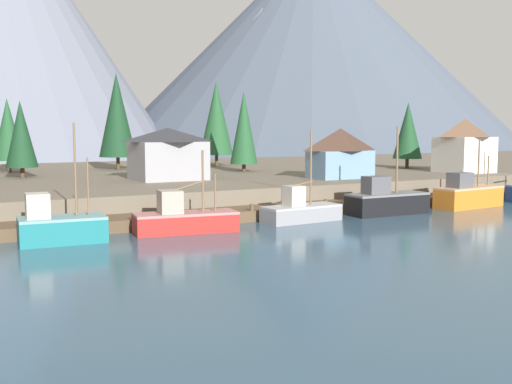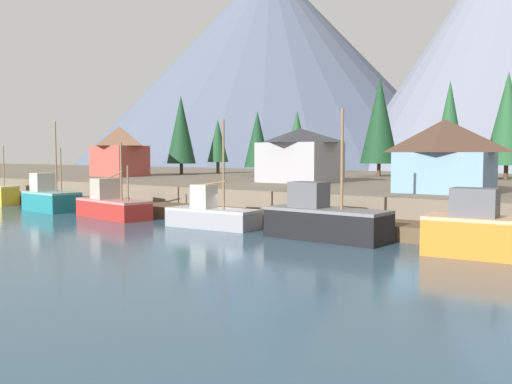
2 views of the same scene
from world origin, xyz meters
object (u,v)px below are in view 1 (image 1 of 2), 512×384
house_grey (168,153)px  conifer_near_left (8,130)px  fishing_boat_teal (59,226)px  conifer_back_left (216,118)px  conifer_back_right (21,134)px  conifer_near_right (117,115)px  fishing_boat_black (386,201)px  conifer_mid_right (408,130)px  fishing_boat_red (184,219)px  fishing_boat_orange (468,195)px  fishing_boat_grey (301,211)px  house_blue (340,153)px  house_white (464,145)px  conifer_mid_left (244,128)px

house_grey → conifer_near_left: bearing=123.7°
fishing_boat_teal → conifer_near_left: size_ratio=0.89×
conifer_back_left → conifer_back_right: conifer_back_left is taller
house_grey → conifer_near_right: 20.59m
fishing_boat_black → conifer_mid_right: size_ratio=0.89×
fishing_boat_red → conifer_back_left: conifer_back_left is taller
fishing_boat_orange → house_grey: 32.97m
fishing_boat_orange → fishing_boat_grey: bearing=174.0°
house_blue → fishing_boat_black: bearing=-106.2°
conifer_near_left → fishing_boat_teal: bearing=-92.3°
fishing_boat_black → house_grey: bearing=127.9°
fishing_boat_black → conifer_back_left: size_ratio=0.65×
fishing_boat_black → house_white: 27.02m
house_white → conifer_near_right: 47.66m
house_blue → conifer_near_left: bearing=138.3°
fishing_boat_red → fishing_boat_black: size_ratio=1.00×
fishing_boat_grey → fishing_boat_orange: size_ratio=0.97×
fishing_boat_black → conifer_near_right: conifer_near_right is taller
conifer_back_left → conifer_mid_left: bearing=-99.9°
house_white → conifer_mid_right: 10.29m
conifer_mid_right → house_white: bearing=-86.6°
conifer_mid_right → fishing_boat_orange: bearing=-118.3°
fishing_boat_orange → conifer_back_right: size_ratio=0.93×
house_grey → house_white: bearing=-11.6°
house_white → conifer_back_left: conifer_back_left is taller
fishing_boat_black → conifer_near_left: 51.06m
fishing_boat_red → house_white: house_white is taller
conifer_near_right → conifer_mid_right: (37.81, -17.83, -2.17)m
fishing_boat_grey → conifer_back_right: conifer_back_right is taller
fishing_boat_black → house_grey: size_ratio=1.07×
conifer_near_left → conifer_back_right: 10.41m
house_grey → conifer_mid_left: 15.89m
conifer_near_right → conifer_mid_left: bearing=-42.4°
house_blue → conifer_mid_left: bearing=107.0°
fishing_boat_grey → house_white: 35.99m
conifer_mid_left → conifer_mid_right: (24.15, -5.35, -0.40)m
fishing_boat_orange → conifer_near_left: 58.12m
fishing_boat_red → conifer_back_left: bearing=70.1°
fishing_boat_orange → conifer_mid_right: conifer_mid_right is taller
fishing_boat_black → house_blue: bearing=75.2°
house_grey → house_white: (38.41, -7.88, 0.64)m
fishing_boat_teal → conifer_back_right: bearing=90.9°
fishing_boat_teal → house_blue: size_ratio=1.18×
conifer_near_left → fishing_boat_grey: bearing=-65.1°
fishing_boat_teal → conifer_mid_right: conifer_mid_right is taller
fishing_boat_red → fishing_boat_teal: bearing=-172.6°
fishing_boat_red → conifer_near_left: bearing=109.0°
house_white → conifer_near_left: 60.31m
conifer_near_left → conifer_back_left: conifer_back_left is taller
fishing_boat_grey → conifer_mid_right: bearing=29.9°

